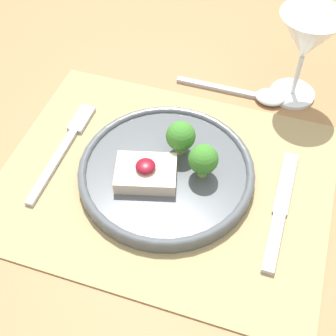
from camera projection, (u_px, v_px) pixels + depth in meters
dining_table at (165, 217)px, 0.74m from camera, size 1.19×1.22×0.78m
placemat at (165, 181)px, 0.66m from camera, size 0.46×0.36×0.00m
dinner_plate at (169, 170)px, 0.65m from camera, size 0.25×0.25×0.07m
fork at (66, 144)px, 0.70m from camera, size 0.02×0.20×0.01m
knife at (279, 216)px, 0.62m from camera, size 0.02×0.20×0.01m
spoon at (257, 95)px, 0.77m from camera, size 0.18×0.04×0.01m
wine_glass_near at (307, 40)px, 0.69m from camera, size 0.10×0.10×0.15m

